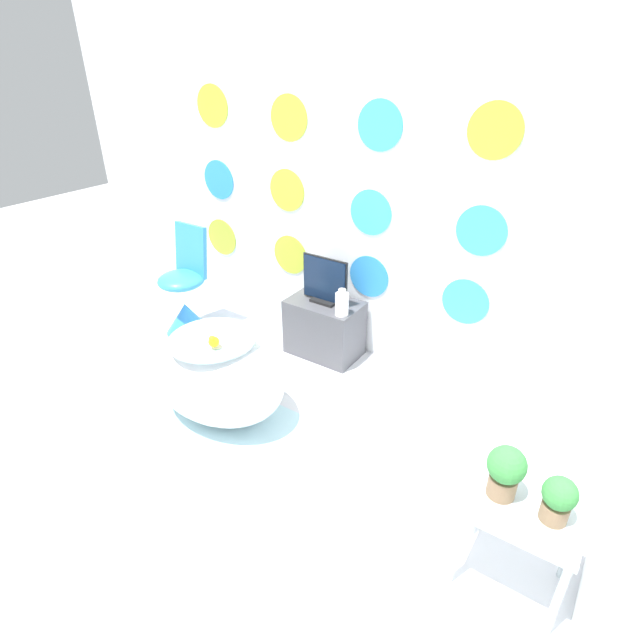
% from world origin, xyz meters
% --- Properties ---
extents(ground_plane, '(12.00, 12.00, 0.00)m').
position_xyz_m(ground_plane, '(0.00, 0.00, 0.00)').
color(ground_plane, silver).
extents(wall_back_dotted, '(5.15, 0.05, 2.60)m').
position_xyz_m(wall_back_dotted, '(-0.00, 1.99, 1.30)').
color(wall_back_dotted, white).
rests_on(wall_back_dotted, ground_plane).
extents(rug, '(1.19, 0.66, 0.01)m').
position_xyz_m(rug, '(-0.04, 0.73, 0.00)').
color(rug, silver).
rests_on(rug, ground_plane).
extents(bathtub, '(0.93, 0.64, 0.57)m').
position_xyz_m(bathtub, '(-0.07, 0.80, 0.28)').
color(bathtub, white).
rests_on(bathtub, ground_plane).
extents(rubber_duck, '(0.06, 0.07, 0.08)m').
position_xyz_m(rubber_duck, '(0.02, 0.72, 0.60)').
color(rubber_duck, yellow).
rests_on(rubber_duck, bathtub).
extents(chair, '(0.37, 0.37, 0.87)m').
position_xyz_m(chair, '(-1.03, 1.43, 0.28)').
color(chair, '#338CE0').
rests_on(chair, ground_plane).
extents(tv_cabinet, '(0.54, 0.34, 0.44)m').
position_xyz_m(tv_cabinet, '(0.09, 1.77, 0.22)').
color(tv_cabinet, '#4C4C51').
rests_on(tv_cabinet, ground_plane).
extents(tv, '(0.37, 0.12, 0.35)m').
position_xyz_m(tv, '(0.09, 1.77, 0.59)').
color(tv, black).
rests_on(tv, tv_cabinet).
extents(vase, '(0.09, 0.09, 0.19)m').
position_xyz_m(vase, '(0.30, 1.67, 0.52)').
color(vase, white).
rests_on(vase, tv_cabinet).
extents(side_table, '(0.46, 0.35, 0.45)m').
position_xyz_m(side_table, '(1.79, 0.65, 0.37)').
color(side_table, silver).
rests_on(side_table, ground_plane).
extents(potted_plant_left, '(0.16, 0.16, 0.24)m').
position_xyz_m(potted_plant_left, '(1.69, 0.67, 0.58)').
color(potted_plant_left, '#8C6B4C').
rests_on(potted_plant_left, side_table).
extents(potted_plant_right, '(0.13, 0.13, 0.21)m').
position_xyz_m(potted_plant_right, '(1.89, 0.66, 0.56)').
color(potted_plant_right, '#8C6B4C').
rests_on(potted_plant_right, side_table).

